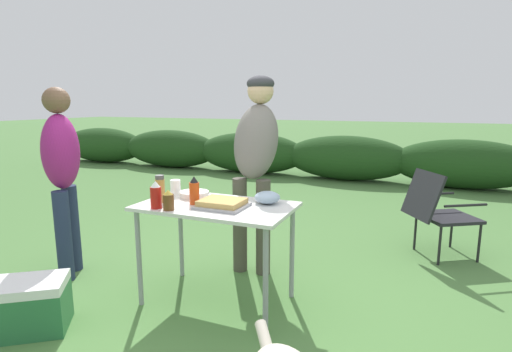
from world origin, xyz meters
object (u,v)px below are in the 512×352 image
beer_bottle (168,201)px  cooler_box (27,306)px  food_tray (222,204)px  mixing_bowl (267,197)px  plate_stack (194,194)px  hot_sauce_bottle (194,191)px  spice_jar (160,189)px  standing_person_in_navy_coat (62,167)px  folding_table (216,215)px  paper_cup_stack (176,188)px  camp_chair_green_behind_table (438,209)px  ketchup_bottle (156,195)px  standing_person_with_beanie (256,150)px

beer_bottle → cooler_box: (-0.71, -0.58, -0.64)m
food_tray → mixing_bowl: size_ratio=1.78×
plate_stack → beer_bottle: beer_bottle is taller
hot_sauce_bottle → food_tray: bearing=-0.8°
spice_jar → cooler_box: size_ratio=0.35×
spice_jar → standing_person_in_navy_coat: bearing=179.6°
cooler_box → spice_jar: bearing=-161.5°
folding_table → hot_sauce_bottle: size_ratio=5.39×
paper_cup_stack → food_tray: bearing=-20.0°
standing_person_in_navy_coat → hot_sauce_bottle: bearing=-118.1°
food_tray → plate_stack: (-0.34, 0.18, -0.00)m
hot_sauce_bottle → cooler_box: size_ratio=0.35×
plate_stack → camp_chair_green_behind_table: bearing=39.3°
plate_stack → beer_bottle: 0.39m
beer_bottle → hot_sauce_bottle: bearing=69.7°
paper_cup_stack → ketchup_bottle: 0.40m
mixing_bowl → spice_jar: 0.79m
food_tray → mixing_bowl: 0.34m
ketchup_bottle → beer_bottle: size_ratio=1.38×
standing_person_in_navy_coat → camp_chair_green_behind_table: bearing=-89.9°
plate_stack → hot_sauce_bottle: (0.11, -0.18, 0.07)m
camp_chair_green_behind_table → beer_bottle: bearing=-75.6°
spice_jar → standing_person_with_beanie: standing_person_with_beanie is taller
food_tray → spice_jar: 0.49m
plate_stack → paper_cup_stack: bearing=179.3°
folding_table → spice_jar: spice_jar is taller
ketchup_bottle → cooler_box: (-0.61, -0.58, -0.66)m
food_tray → beer_bottle: size_ratio=2.39×
paper_cup_stack → cooler_box: (-0.51, -0.97, -0.63)m
food_tray → camp_chair_green_behind_table: bearing=48.7°
paper_cup_stack → cooler_box: 1.26m
beer_bottle → cooler_box: size_ratio=0.24×
mixing_bowl → paper_cup_stack: paper_cup_stack is taller
plate_stack → mixing_bowl: bearing=4.2°
paper_cup_stack → standing_person_with_beanie: (0.45, 0.56, 0.25)m
folding_table → paper_cup_stack: size_ratio=8.95×
ketchup_bottle → standing_person_in_navy_coat: (-1.05, 0.16, 0.11)m
paper_cup_stack → camp_chair_green_behind_table: bearing=36.7°
food_tray → plate_stack: size_ratio=1.48×
mixing_bowl → spice_jar: spice_jar is taller
folding_table → food_tray: size_ratio=3.30×
folding_table → camp_chair_green_behind_table: 2.20m
cooler_box → standing_person_with_beanie: bearing=-158.1°
plate_stack → camp_chair_green_behind_table: camp_chair_green_behind_table is taller
food_tray → camp_chair_green_behind_table: (1.44, 1.63, -0.30)m
standing_person_with_beanie → mixing_bowl: bearing=-63.7°
paper_cup_stack → mixing_bowl: bearing=3.1°
camp_chair_green_behind_table → standing_person_with_beanie: bearing=-91.5°
spice_jar → paper_cup_stack: bearing=95.5°
folding_table → plate_stack: (-0.26, 0.13, 0.10)m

